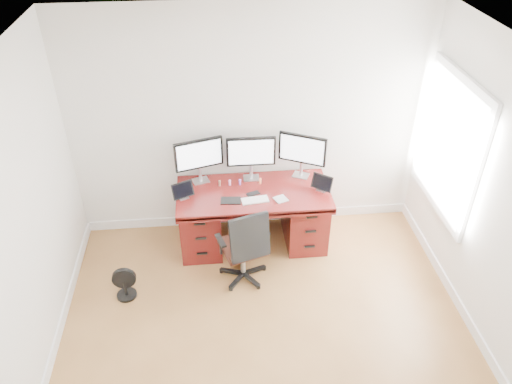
{
  "coord_description": "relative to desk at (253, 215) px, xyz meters",
  "views": [
    {
      "loc": [
        -0.41,
        -2.73,
        3.9
      ],
      "look_at": [
        0.0,
        1.5,
        0.95
      ],
      "focal_mm": 35.0,
      "sensor_mm": 36.0,
      "label": 1
    }
  ],
  "objects": [
    {
      "name": "ground",
      "position": [
        0.0,
        -1.83,
        -0.4
      ],
      "size": [
        4.5,
        4.5,
        0.0
      ],
      "primitive_type": "plane",
      "color": "olive",
      "rests_on": "ground"
    },
    {
      "name": "figurine_pink",
      "position": [
        -0.25,
        0.12,
        0.39
      ],
      "size": [
        0.03,
        0.03,
        0.07
      ],
      "color": "pink",
      "rests_on": "desk"
    },
    {
      "name": "drawing_tablet",
      "position": [
        -0.26,
        -0.19,
        0.35
      ],
      "size": [
        0.23,
        0.16,
        0.01
      ],
      "primitive_type": "cube",
      "rotation": [
        0.0,
        0.0,
        -0.09
      ],
      "color": "black",
      "rests_on": "desk"
    },
    {
      "name": "trackpad",
      "position": [
        0.28,
        -0.21,
        0.35
      ],
      "size": [
        0.17,
        0.17,
        0.01
      ],
      "primitive_type": "cube",
      "rotation": [
        0.0,
        0.0,
        0.38
      ],
      "color": "silver",
      "rests_on": "desk"
    },
    {
      "name": "monitor_center",
      "position": [
        -0.0,
        0.24,
        0.68
      ],
      "size": [
        0.55,
        0.14,
        0.53
      ],
      "rotation": [
        0.0,
        0.0,
        -0.01
      ],
      "color": "silver",
      "rests_on": "desk"
    },
    {
      "name": "floor_fan",
      "position": [
        -1.41,
        -0.75,
        -0.23
      ],
      "size": [
        0.25,
        0.21,
        0.36
      ],
      "rotation": [
        0.0,
        0.0,
        0.04
      ],
      "color": "black",
      "rests_on": "ground"
    },
    {
      "name": "tablet_right",
      "position": [
        0.76,
        -0.08,
        0.43
      ],
      "size": [
        0.23,
        0.2,
        0.19
      ],
      "rotation": [
        0.0,
        0.0,
        -0.66
      ],
      "color": "silver",
      "rests_on": "desk"
    },
    {
      "name": "keyboard",
      "position": [
        0.0,
        -0.21,
        0.36
      ],
      "size": [
        0.3,
        0.16,
        0.01
      ],
      "primitive_type": "cube",
      "rotation": [
        0.0,
        0.0,
        0.12
      ],
      "color": "white",
      "rests_on": "desk"
    },
    {
      "name": "monitor_right",
      "position": [
        0.58,
        0.24,
        0.68
      ],
      "size": [
        0.51,
        0.28,
        0.53
      ],
      "rotation": [
        0.0,
        0.0,
        -0.47
      ],
      "color": "silver",
      "rests_on": "desk"
    },
    {
      "name": "back_wall",
      "position": [
        0.0,
        0.42,
        0.95
      ],
      "size": [
        4.0,
        0.1,
        2.7
      ],
      "primitive_type": "cube",
      "color": "white",
      "rests_on": "ground"
    },
    {
      "name": "figurine_purple",
      "position": [
        -0.14,
        0.12,
        0.39
      ],
      "size": [
        0.03,
        0.03,
        0.07
      ],
      "color": "#9F59E1",
      "rests_on": "desk"
    },
    {
      "name": "office_chair",
      "position": [
        -0.15,
        -0.62,
        -0.09
      ],
      "size": [
        0.63,
        0.63,
        0.95
      ],
      "rotation": [
        0.0,
        0.0,
        0.31
      ],
      "color": "black",
      "rests_on": "ground"
    },
    {
      "name": "tablet_left",
      "position": [
        -0.77,
        -0.08,
        0.43
      ],
      "size": [
        0.25,
        0.16,
        0.19
      ],
      "rotation": [
        0.0,
        0.0,
        0.43
      ],
      "color": "silver",
      "rests_on": "desk"
    },
    {
      "name": "figurine_brown",
      "position": [
        -0.37,
        0.12,
        0.39
      ],
      "size": [
        0.03,
        0.03,
        0.07
      ],
      "color": "#875D45",
      "rests_on": "desk"
    },
    {
      "name": "monitor_left",
      "position": [
        -0.58,
        0.24,
        0.68
      ],
      "size": [
        0.54,
        0.19,
        0.53
      ],
      "rotation": [
        0.0,
        0.0,
        0.29
      ],
      "color": "silver",
      "rests_on": "desk"
    },
    {
      "name": "figurine_orange",
      "position": [
        0.09,
        0.12,
        0.39
      ],
      "size": [
        0.03,
        0.03,
        0.07
      ],
      "color": "#F77F4B",
      "rests_on": "desk"
    },
    {
      "name": "phone",
      "position": [
        -0.01,
        -0.08,
        0.35
      ],
      "size": [
        0.16,
        0.12,
        0.01
      ],
      "primitive_type": "cube",
      "rotation": [
        0.0,
        0.0,
        0.38
      ],
      "color": "black",
      "rests_on": "desk"
    },
    {
      "name": "desk",
      "position": [
        0.0,
        0.0,
        0.0
      ],
      "size": [
        1.7,
        0.8,
        0.75
      ],
      "color": "#541210",
      "rests_on": "ground"
    }
  ]
}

